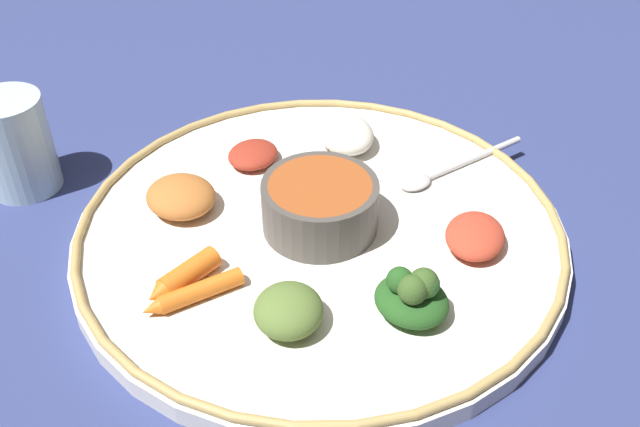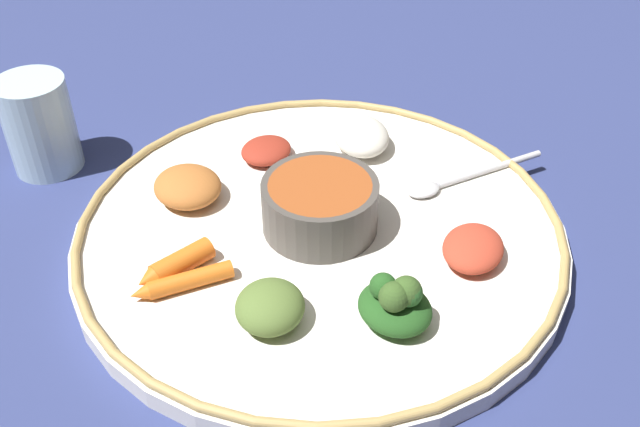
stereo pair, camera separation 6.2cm
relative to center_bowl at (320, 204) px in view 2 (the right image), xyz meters
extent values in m
plane|color=navy|center=(0.00, 0.00, -0.04)|extent=(2.40, 2.40, 0.00)
cylinder|color=white|center=(0.00, 0.00, -0.04)|extent=(0.45, 0.45, 0.02)
torus|color=tan|center=(0.00, 0.00, -0.02)|extent=(0.44, 0.44, 0.01)
cylinder|color=#4C4742|center=(0.00, 0.00, 0.00)|extent=(0.11, 0.11, 0.05)
cylinder|color=#99471E|center=(0.00, 0.00, 0.02)|extent=(0.09, 0.09, 0.01)
ellipsoid|color=silver|center=(-0.10, 0.05, -0.02)|extent=(0.04, 0.04, 0.01)
cylinder|color=silver|center=(-0.17, 0.09, -0.02)|extent=(0.11, 0.07, 0.01)
ellipsoid|color=#23511E|center=(0.06, 0.11, -0.01)|extent=(0.06, 0.07, 0.03)
sphere|color=#23511E|center=(0.07, 0.10, 0.01)|extent=(0.02, 0.02, 0.02)
sphere|color=#385623|center=(0.06, 0.12, 0.01)|extent=(0.02, 0.02, 0.02)
sphere|color=#2D6628|center=(0.06, 0.12, 0.01)|extent=(0.02, 0.02, 0.02)
sphere|color=#385623|center=(0.07, 0.12, 0.01)|extent=(0.02, 0.02, 0.02)
cylinder|color=orange|center=(0.11, -0.06, -0.02)|extent=(0.06, 0.03, 0.02)
cone|color=orange|center=(0.15, -0.07, -0.02)|extent=(0.02, 0.02, 0.02)
cylinder|color=orange|center=(0.12, -0.04, -0.02)|extent=(0.07, 0.05, 0.02)
cone|color=orange|center=(0.16, -0.07, -0.02)|extent=(0.02, 0.02, 0.01)
ellipsoid|color=#567033|center=(0.12, 0.03, -0.01)|extent=(0.07, 0.07, 0.03)
ellipsoid|color=silver|center=(-0.13, -0.04, -0.01)|extent=(0.09, 0.09, 0.03)
ellipsoid|color=#B2662D|center=(0.04, -0.13, -0.01)|extent=(0.08, 0.08, 0.03)
ellipsoid|color=maroon|center=(-0.06, -0.11, -0.02)|extent=(0.06, 0.05, 0.02)
ellipsoid|color=#B73D28|center=(-0.04, 0.13, -0.01)|extent=(0.07, 0.06, 0.02)
cylinder|color=silver|center=(0.06, -0.31, 0.01)|extent=(0.07, 0.07, 0.10)
cylinder|color=tan|center=(0.06, -0.31, -0.02)|extent=(0.06, 0.06, 0.05)
camera|label=1|loc=(0.45, 0.23, 0.40)|focal=40.83mm
camera|label=2|loc=(0.42, 0.29, 0.40)|focal=40.83mm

